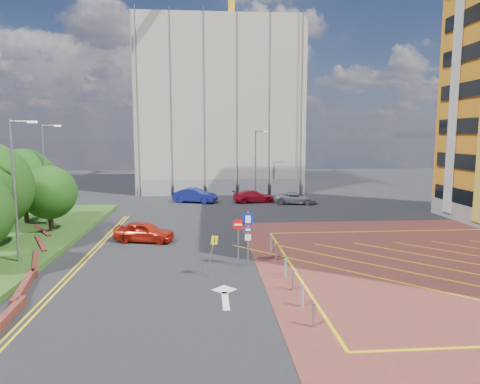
{
  "coord_description": "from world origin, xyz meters",
  "views": [
    {
      "loc": [
        -1.78,
        -22.5,
        7.45
      ],
      "look_at": [
        0.17,
        2.6,
        4.08
      ],
      "focal_mm": 32.0,
      "sensor_mm": 36.0,
      "label": 1
    }
  ],
  "objects": [
    {
      "name": "lamp_left_near",
      "position": [
        -12.42,
        2.0,
        4.66
      ],
      "size": [
        1.53,
        0.16,
        8.0
      ],
      "color": "#9EA0A8",
      "rests_on": "grass_bed"
    },
    {
      "name": "car_red_left",
      "position": [
        -6.2,
        7.24,
        0.72
      ],
      "size": [
        4.48,
        2.62,
        1.43
      ],
      "primitive_type": "imported",
      "rotation": [
        0.0,
        0.0,
        1.34
      ],
      "color": "#AC1B0E",
      "rests_on": "ground"
    },
    {
      "name": "lamp_left_far",
      "position": [
        -14.42,
        12.0,
        4.66
      ],
      "size": [
        1.53,
        0.16,
        8.0
      ],
      "color": "#9EA0A8",
      "rests_on": "grass_bed"
    },
    {
      "name": "ground",
      "position": [
        0.0,
        0.0,
        0.0
      ],
      "size": [
        140.0,
        140.0,
        0.0
      ],
      "primitive_type": "plane",
      "color": "black",
      "rests_on": "ground"
    },
    {
      "name": "warning_sign",
      "position": [
        -1.56,
        -0.7,
        1.43
      ],
      "size": [
        0.7,
        0.41,
        2.25
      ],
      "color": "#9EA0A8",
      "rests_on": "ground"
    },
    {
      "name": "car_red_back",
      "position": [
        3.39,
        24.19,
        0.67
      ],
      "size": [
        4.88,
        2.61,
        1.35
      ],
      "primitive_type": "imported",
      "rotation": [
        0.0,
        0.0,
        1.73
      ],
      "color": "#AE0E21",
      "rests_on": "ground"
    },
    {
      "name": "retaining_wall",
      "position": [
        -11.8,
        2.0,
        0.2
      ],
      "size": [
        6.06,
        20.33,
        0.4
      ],
      "color": "brown",
      "rests_on": "ground"
    },
    {
      "name": "tower_crane",
      "position": [
        2.0,
        39.44,
        25.85
      ],
      "size": [
        1.6,
        35.0,
        35.4
      ],
      "color": "gold",
      "rests_on": "ground"
    },
    {
      "name": "bollard_row",
      "position": [
        2.3,
        -1.67,
        0.47
      ],
      "size": [
        0.14,
        11.14,
        0.9
      ],
      "color": "#9EA0A8",
      "rests_on": "forecourt"
    },
    {
      "name": "construction_building",
      "position": [
        0.0,
        40.0,
        11.0
      ],
      "size": [
        21.2,
        19.2,
        22.0
      ],
      "primitive_type": "cube",
      "color": "#A79B89",
      "rests_on": "ground"
    },
    {
      "name": "lamp_back",
      "position": [
        4.08,
        28.0,
        4.36
      ],
      "size": [
        1.53,
        0.16,
        8.0
      ],
      "color": "#9EA0A8",
      "rests_on": "ground"
    },
    {
      "name": "car_blue_back",
      "position": [
        -3.11,
        24.64,
        0.79
      ],
      "size": [
        5.07,
        3.11,
        1.58
      ],
      "primitive_type": "imported",
      "rotation": [
        0.0,
        0.0,
        1.25
      ],
      "color": "navy",
      "rests_on": "ground"
    },
    {
      "name": "construction_fence",
      "position": [
        1.0,
        30.0,
        1.0
      ],
      "size": [
        21.6,
        0.06,
        2.0
      ],
      "primitive_type": "cube",
      "color": "gray",
      "rests_on": "ground"
    },
    {
      "name": "tree_c",
      "position": [
        -13.5,
        10.0,
        3.19
      ],
      "size": [
        4.0,
        4.0,
        4.9
      ],
      "color": "#3D2B1C",
      "rests_on": "grass_bed"
    },
    {
      "name": "car_silver_back",
      "position": [
        7.81,
        22.87,
        0.62
      ],
      "size": [
        4.76,
        2.8,
        1.24
      ],
      "primitive_type": "imported",
      "rotation": [
        0.0,
        0.0,
        1.4
      ],
      "color": "#9E9DA4",
      "rests_on": "ground"
    },
    {
      "name": "sign_cluster",
      "position": [
        0.3,
        0.98,
        1.95
      ],
      "size": [
        1.17,
        0.12,
        3.2
      ],
      "color": "#9EA0A8",
      "rests_on": "ground"
    },
    {
      "name": "tree_d",
      "position": [
        -16.5,
        13.0,
        3.87
      ],
      "size": [
        5.0,
        5.0,
        6.08
      ],
      "color": "#3D2B1C",
      "rests_on": "grass_bed"
    }
  ]
}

